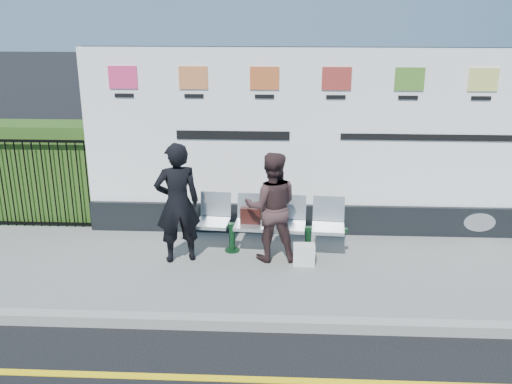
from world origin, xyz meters
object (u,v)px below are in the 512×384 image
bench (270,238)px  woman_left (177,203)px  billboard (333,157)px  woman_right (272,207)px

bench → woman_left: size_ratio=1.24×
billboard → woman_left: bearing=-152.4°
billboard → woman_right: 1.53m
billboard → woman_right: billboard is taller
woman_right → woman_left: bearing=1.1°
woman_right → bench: bearing=-86.3°
bench → woman_right: (0.03, -0.19, 0.58)m
bench → woman_right: bearing=-78.3°
billboard → bench: size_ratio=3.59×
bench → woman_left: bearing=-162.8°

